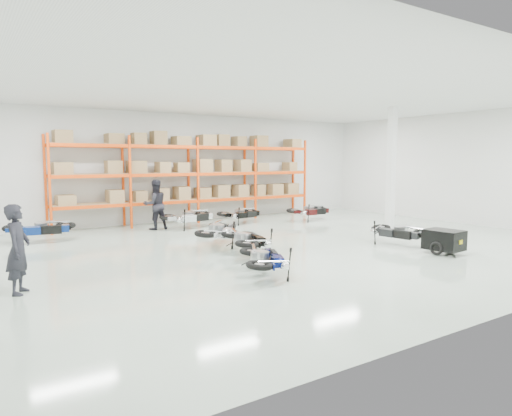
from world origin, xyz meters
TOP-DOWN VIEW (x-y plane):
  - room at (0.00, 0.00)m, footprint 18.00×18.00m
  - pallet_rack at (-0.00, 6.45)m, footprint 11.28×0.98m
  - structural_column at (5.20, 0.50)m, footprint 0.25×0.25m
  - moto_blue_centre at (-2.62, -2.72)m, footprint 1.49×1.88m
  - moto_silver_left at (-1.67, 1.10)m, footprint 1.96×2.03m
  - moto_black_far_left at (-1.75, -0.59)m, footprint 1.36×1.99m
  - moto_touring_right at (2.90, -1.77)m, footprint 1.05×1.80m
  - trailer at (2.90, -3.37)m, footprint 0.83×1.60m
  - moto_back_a at (-6.16, 4.68)m, footprint 1.98×1.26m
  - moto_back_b at (-0.97, 4.81)m, footprint 1.97×1.15m
  - moto_back_c at (1.34, 4.86)m, footprint 1.78×1.05m
  - moto_back_d at (4.31, 4.05)m, footprint 1.77×0.89m
  - person_left at (-7.31, -1.20)m, footprint 0.63×0.75m
  - person_back at (-2.13, 5.23)m, footprint 0.91×0.72m

SIDE VIEW (x-z plane):
  - trailer at x=2.90m, z-range 0.06..0.72m
  - moto_blue_centre at x=-2.62m, z-range -0.03..1.06m
  - moto_back_c at x=1.34m, z-range -0.03..1.06m
  - moto_touring_right at x=2.90m, z-range -0.03..1.07m
  - moto_back_d at x=4.31m, z-range -0.03..1.11m
  - moto_black_far_left at x=-1.75m, z-range -0.03..1.14m
  - moto_back_a at x=-6.16m, z-range -0.03..1.15m
  - moto_back_b at x=-0.97m, z-range -0.03..1.17m
  - moto_silver_left at x=-1.67m, z-range -0.03..1.19m
  - person_left at x=-7.31m, z-range 0.00..1.74m
  - person_back at x=-2.13m, z-range 0.00..1.86m
  - room at x=0.00m, z-range -6.75..11.25m
  - structural_column at x=5.20m, z-range 0.00..4.50m
  - pallet_rack at x=0.00m, z-range 0.45..4.07m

